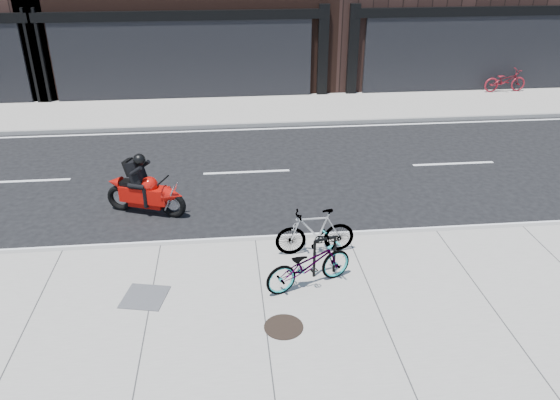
{
  "coord_description": "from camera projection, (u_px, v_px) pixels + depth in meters",
  "views": [
    {
      "loc": [
        -0.51,
        -12.06,
        6.06
      ],
      "look_at": [
        0.56,
        -1.66,
        0.9
      ],
      "focal_mm": 35.0,
      "sensor_mm": 36.0,
      "label": 1
    }
  ],
  "objects": [
    {
      "name": "bicycle_front",
      "position": [
        309.0,
        264.0,
        9.98
      ],
      "size": [
        1.84,
        1.19,
        0.91
      ],
      "primitive_type": "imported",
      "rotation": [
        0.0,
        0.0,
        1.94
      ],
      "color": "gray",
      "rests_on": "sidewalk_near"
    },
    {
      "name": "sidewalk_far",
      "position": [
        239.0,
        110.0,
        20.37
      ],
      "size": [
        60.0,
        3.5,
        0.13
      ],
      "primitive_type": "cube",
      "color": "gray",
      "rests_on": "ground"
    },
    {
      "name": "utility_grate",
      "position": [
        145.0,
        297.0,
        9.83
      ],
      "size": [
        0.9,
        0.9,
        0.02
      ],
      "primitive_type": "cube",
      "rotation": [
        0.0,
        0.0,
        -0.22
      ],
      "color": "#515153",
      "rests_on": "sidewalk_near"
    },
    {
      "name": "bicycle_rear",
      "position": [
        315.0,
        232.0,
        11.0
      ],
      "size": [
        1.64,
        0.52,
        0.97
      ],
      "primitive_type": "imported",
      "rotation": [
        0.0,
        0.0,
        4.75
      ],
      "color": "gray",
      "rests_on": "sidewalk_near"
    },
    {
      "name": "sidewalk_near",
      "position": [
        267.0,
        336.0,
        9.0
      ],
      "size": [
        60.0,
        6.0,
        0.13
      ],
      "primitive_type": "cube",
      "color": "gray",
      "rests_on": "ground"
    },
    {
      "name": "motorcycle",
      "position": [
        148.0,
        190.0,
        12.76
      ],
      "size": [
        1.95,
        1.04,
        1.52
      ],
      "rotation": [
        0.0,
        0.0,
        -0.37
      ],
      "color": "black",
      "rests_on": "ground"
    },
    {
      "name": "manhole_cover",
      "position": [
        284.0,
        327.0,
        9.09
      ],
      "size": [
        0.87,
        0.87,
        0.02
      ],
      "primitive_type": "cylinder",
      "rotation": [
        0.0,
        0.0,
        0.42
      ],
      "color": "black",
      "rests_on": "sidewalk_near"
    },
    {
      "name": "ground",
      "position": [
        250.0,
        204.0,
        13.48
      ],
      "size": [
        120.0,
        120.0,
        0.0
      ],
      "primitive_type": "plane",
      "color": "black",
      "rests_on": "ground"
    },
    {
      "name": "bicycle_far",
      "position": [
        505.0,
        81.0,
        22.26
      ],
      "size": [
        1.76,
        0.67,
        0.92
      ],
      "primitive_type": "imported",
      "rotation": [
        0.0,
        0.0,
        1.6
      ],
      "color": "maroon",
      "rests_on": "sidewalk_far"
    },
    {
      "name": "bike_rack",
      "position": [
        325.0,
        253.0,
        10.3
      ],
      "size": [
        0.46,
        0.18,
        0.8
      ],
      "rotation": [
        0.0,
        0.0,
        0.29
      ],
      "color": "black",
      "rests_on": "sidewalk_near"
    }
  ]
}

